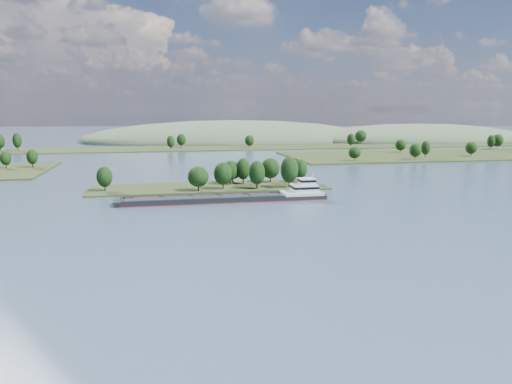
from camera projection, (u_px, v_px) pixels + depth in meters
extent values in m
plane|color=#3B4F67|center=(230.00, 217.00, 155.85)|extent=(1800.00, 1800.00, 0.00)
cube|color=#253216|center=(209.00, 188.00, 213.85)|extent=(100.00, 30.00, 1.20)
cylinder|color=black|center=(257.00, 184.00, 206.70)|extent=(0.50, 0.50, 3.88)
ellipsoid|color=black|center=(257.00, 173.00, 205.89)|extent=(6.87, 6.87, 9.98)
cylinder|color=black|center=(233.00, 179.00, 225.39)|extent=(0.50, 0.50, 3.18)
ellipsoid|color=black|center=(233.00, 170.00, 224.73)|extent=(8.50, 8.50, 8.17)
cylinder|color=black|center=(223.00, 185.00, 206.80)|extent=(0.50, 0.50, 3.66)
ellipsoid|color=black|center=(223.00, 174.00, 206.04)|extent=(7.68, 7.68, 9.41)
cylinder|color=black|center=(230.00, 181.00, 219.39)|extent=(0.50, 0.50, 3.48)
ellipsoid|color=black|center=(230.00, 171.00, 218.66)|extent=(6.03, 6.03, 8.94)
cylinder|color=black|center=(198.00, 187.00, 202.04)|extent=(0.50, 0.50, 3.29)
ellipsoid|color=black|center=(198.00, 177.00, 201.36)|extent=(8.54, 8.54, 8.46)
cylinder|color=black|center=(105.00, 187.00, 201.59)|extent=(0.50, 0.50, 3.31)
ellipsoid|color=black|center=(104.00, 177.00, 200.90)|extent=(6.41, 6.41, 8.51)
cylinder|color=black|center=(243.00, 180.00, 221.51)|extent=(0.50, 0.50, 3.77)
ellipsoid|color=black|center=(243.00, 169.00, 220.72)|extent=(6.21, 6.21, 9.70)
cylinder|color=black|center=(300.00, 179.00, 225.48)|extent=(0.50, 0.50, 3.42)
ellipsoid|color=black|center=(300.00, 169.00, 224.77)|extent=(6.18, 6.18, 8.79)
cylinder|color=black|center=(289.00, 183.00, 210.48)|extent=(0.50, 0.50, 4.32)
ellipsoid|color=black|center=(289.00, 170.00, 209.58)|extent=(7.73, 7.73, 11.10)
cylinder|color=black|center=(270.00, 178.00, 225.82)|extent=(0.50, 0.50, 3.65)
ellipsoid|color=black|center=(270.00, 168.00, 225.06)|extent=(8.55, 8.55, 9.39)
cylinder|color=black|center=(33.00, 164.00, 282.81)|extent=(0.50, 0.50, 3.39)
ellipsoid|color=black|center=(32.00, 157.00, 282.11)|extent=(6.18, 6.18, 8.71)
cylinder|color=black|center=(6.00, 165.00, 278.45)|extent=(0.50, 0.50, 3.10)
ellipsoid|color=black|center=(6.00, 158.00, 277.81)|extent=(5.99, 5.99, 7.96)
cube|color=#253216|center=(497.00, 154.00, 375.10)|extent=(320.00, 90.00, 1.60)
cylinder|color=black|center=(354.00, 158.00, 318.75)|extent=(0.50, 0.50, 2.99)
ellipsoid|color=black|center=(355.00, 153.00, 318.13)|extent=(7.94, 7.94, 7.68)
cylinder|color=black|center=(497.00, 146.00, 414.65)|extent=(0.50, 0.50, 4.04)
ellipsoid|color=black|center=(498.00, 140.00, 413.81)|extent=(9.06, 9.06, 10.38)
cylinder|color=black|center=(471.00, 154.00, 349.09)|extent=(0.50, 0.50, 3.36)
ellipsoid|color=black|center=(471.00, 148.00, 348.39)|extent=(8.02, 8.02, 8.63)
cylinder|color=black|center=(415.00, 157.00, 326.90)|extent=(0.50, 0.50, 3.50)
ellipsoid|color=black|center=(415.00, 150.00, 326.17)|extent=(7.81, 7.81, 9.00)
cylinder|color=black|center=(425.00, 155.00, 340.65)|extent=(0.50, 0.50, 3.76)
ellipsoid|color=black|center=(426.00, 148.00, 339.87)|extent=(6.23, 6.23, 9.68)
cylinder|color=black|center=(400.00, 151.00, 378.18)|extent=(0.50, 0.50, 3.32)
ellipsoid|color=black|center=(401.00, 145.00, 377.49)|extent=(8.03, 8.03, 8.55)
cylinder|color=black|center=(491.00, 147.00, 405.02)|extent=(0.50, 0.50, 3.99)
ellipsoid|color=black|center=(491.00, 141.00, 404.19)|extent=(6.39, 6.39, 10.25)
cube|color=#253216|center=(181.00, 149.00, 426.53)|extent=(900.00, 60.00, 1.20)
cylinder|color=black|center=(1.00, 148.00, 394.99)|extent=(0.50, 0.50, 4.34)
ellipsoid|color=black|center=(0.00, 141.00, 394.09)|extent=(7.20, 7.20, 11.15)
cylinder|color=black|center=(351.00, 145.00, 437.29)|extent=(0.50, 0.50, 3.96)
ellipsoid|color=black|center=(351.00, 139.00, 436.47)|extent=(6.96, 6.96, 10.18)
cylinder|color=black|center=(181.00, 145.00, 430.62)|extent=(0.50, 0.50, 3.97)
ellipsoid|color=black|center=(181.00, 140.00, 429.79)|extent=(7.95, 7.95, 10.20)
cylinder|color=black|center=(360.00, 142.00, 474.53)|extent=(0.50, 0.50, 4.34)
ellipsoid|color=black|center=(361.00, 136.00, 473.63)|extent=(10.95, 10.95, 11.16)
cylinder|color=black|center=(18.00, 148.00, 397.50)|extent=(0.50, 0.50, 4.75)
ellipsoid|color=black|center=(17.00, 140.00, 396.51)|extent=(6.92, 6.92, 12.22)
cylinder|color=black|center=(249.00, 146.00, 426.82)|extent=(0.50, 0.50, 3.61)
ellipsoid|color=black|center=(249.00, 141.00, 426.07)|extent=(7.91, 7.91, 9.30)
cylinder|color=black|center=(171.00, 148.00, 406.92)|extent=(0.50, 0.50, 3.85)
ellipsoid|color=black|center=(171.00, 142.00, 406.12)|extent=(6.25, 6.25, 9.89)
ellipsoid|color=#44593D|center=(417.00, 140.00, 545.34)|extent=(260.00, 140.00, 36.00)
ellipsoid|color=#44593D|center=(233.00, 141.00, 535.00)|extent=(320.00, 160.00, 44.00)
cube|color=black|center=(225.00, 200.00, 182.72)|extent=(75.36, 10.11, 2.07)
cube|color=#9D1711|center=(225.00, 201.00, 182.79)|extent=(75.55, 10.30, 0.24)
cube|color=black|center=(203.00, 195.00, 185.40)|extent=(58.34, 0.92, 0.75)
cube|color=black|center=(206.00, 199.00, 176.51)|extent=(58.34, 0.92, 0.75)
cube|color=black|center=(205.00, 198.00, 180.98)|extent=(56.53, 8.99, 0.28)
cube|color=black|center=(147.00, 199.00, 176.67)|extent=(8.54, 7.79, 0.33)
cube|color=black|center=(176.00, 198.00, 178.80)|extent=(8.54, 7.79, 0.33)
cube|color=black|center=(205.00, 197.00, 180.93)|extent=(8.54, 7.79, 0.33)
cube|color=black|center=(233.00, 196.00, 183.06)|extent=(8.54, 7.79, 0.33)
cube|color=black|center=(260.00, 195.00, 185.19)|extent=(8.54, 7.79, 0.33)
cube|color=black|center=(118.00, 203.00, 174.82)|extent=(2.90, 8.49, 1.88)
cylinder|color=black|center=(120.00, 199.00, 174.80)|extent=(0.23, 0.23, 2.07)
cube|color=silver|center=(302.00, 193.00, 188.45)|extent=(15.14, 9.17, 1.13)
cube|color=silver|center=(304.00, 188.00, 188.34)|extent=(9.48, 7.61, 2.82)
cube|color=black|center=(304.00, 187.00, 188.28)|extent=(9.67, 7.80, 0.85)
cube|color=silver|center=(307.00, 181.00, 188.13)|extent=(5.70, 5.70, 2.07)
cube|color=black|center=(307.00, 180.00, 188.07)|extent=(5.89, 5.89, 0.75)
cube|color=silver|center=(307.00, 179.00, 187.95)|extent=(6.08, 6.08, 0.19)
cylinder|color=silver|center=(313.00, 175.00, 188.25)|extent=(0.19, 0.19, 2.45)
cylinder|color=black|center=(295.00, 177.00, 189.87)|extent=(0.47, 0.47, 1.13)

